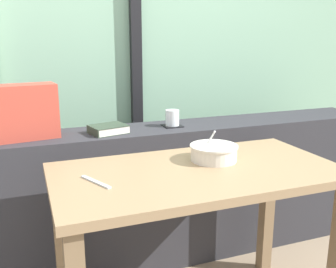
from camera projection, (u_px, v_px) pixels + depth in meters
outdoor_backdrop at (117, 15)px, 2.50m from camera, size 4.80×0.08×2.80m
window_divider_post at (136, 31)px, 2.49m from camera, size 0.07×0.05×2.60m
dark_console_ledge at (149, 196)px, 2.16m from camera, size 2.80×0.32×0.79m
breakfast_table at (197, 198)px, 1.59m from camera, size 1.17×0.61×0.74m
coaster_square at (172, 126)px, 2.10m from camera, size 0.10×0.10×0.00m
juice_glass at (172, 118)px, 2.09m from camera, size 0.08×0.08×0.09m
closed_book at (108, 129)px, 1.95m from camera, size 0.21×0.18×0.04m
throw_pillow at (22, 112)px, 1.81m from camera, size 0.34×0.18×0.26m
soup_bowl at (214, 153)px, 1.66m from camera, size 0.21×0.21×0.14m
fork_utensil at (96, 182)px, 1.41m from camera, size 0.09×0.16×0.01m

